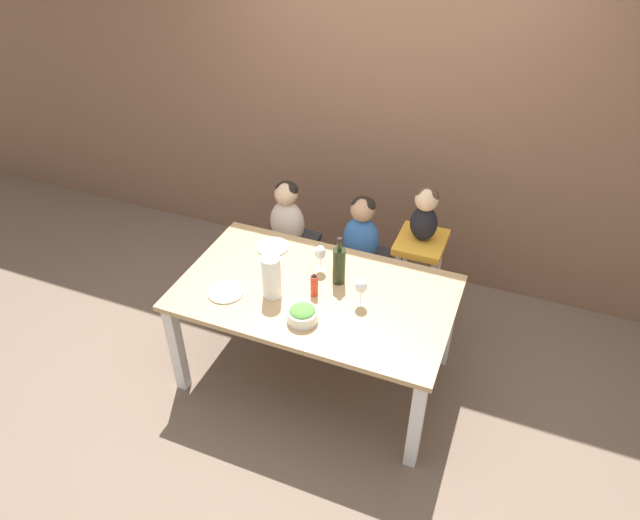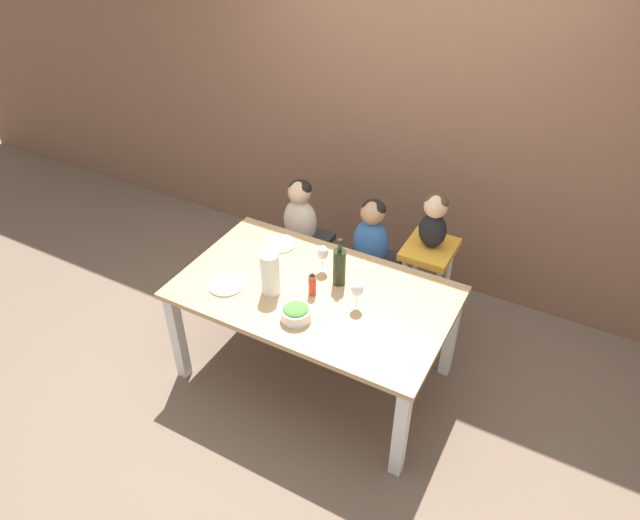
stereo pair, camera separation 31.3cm
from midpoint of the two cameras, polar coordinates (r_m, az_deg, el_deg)
ground_plane at (r=3.95m, az=1.79°, el=-11.23°), size 14.00×14.00×0.00m
wall_back at (r=4.25m, az=11.02°, el=14.26°), size 10.00×0.06×2.70m
dining_table at (r=3.50m, az=1.99°, el=-4.23°), size 1.66×0.98×0.72m
chair_far_left at (r=4.35m, az=0.14°, el=1.07°), size 0.38×0.44×0.47m
chair_far_center at (r=4.16m, az=7.08°, el=-1.13°), size 0.38×0.44×0.47m
chair_right_highchair at (r=3.95m, az=12.94°, el=-0.70°), size 0.32×0.37×0.76m
person_child_left at (r=4.17m, az=0.15°, el=4.77°), size 0.26×0.20×0.51m
person_child_center at (r=3.97m, az=7.44°, el=2.64°), size 0.26×0.20×0.51m
person_baby_right at (r=3.74m, az=13.74°, el=4.02°), size 0.18×0.16×0.38m
wine_bottle at (r=3.43m, az=4.56°, el=-0.72°), size 0.08×0.08×0.32m
paper_towel_roll at (r=3.35m, az=-2.36°, el=-1.45°), size 0.11×0.11×0.27m
wine_glass_near at (r=3.26m, az=6.51°, el=-3.06°), size 0.07×0.07×0.18m
wine_glass_far at (r=3.52m, az=2.82°, el=0.59°), size 0.07×0.07×0.18m
salad_bowl_large at (r=3.22m, az=0.36°, el=-5.37°), size 0.18×0.18×0.10m
dinner_plate_front_left at (r=3.49m, az=-6.85°, el=-2.62°), size 0.22×0.22×0.01m
dinner_plate_back_left at (r=3.82m, az=-1.69°, el=1.55°), size 0.22×0.22×0.01m
condiment_bottle_hot_sauce at (r=3.37m, az=1.88°, el=-2.52°), size 0.05×0.05×0.16m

